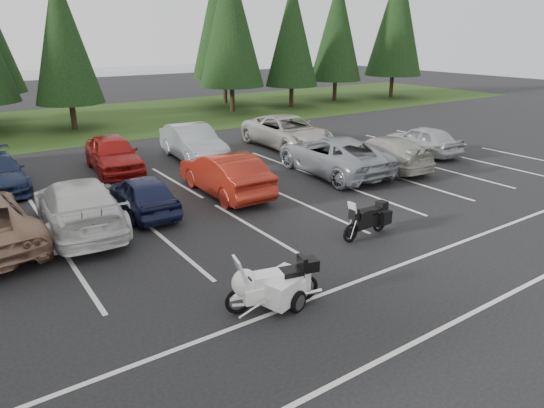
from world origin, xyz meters
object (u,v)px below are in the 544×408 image
(cargo_trailer, at_px, (283,290))
(car_far_4, at_px, (288,132))
(touring_motorcycle, at_px, (273,280))
(adventure_motorcycle, at_px, (366,217))
(car_near_4, at_px, (143,194))
(car_near_5, at_px, (225,174))
(car_near_7, at_px, (382,152))
(car_far_3, at_px, (193,143))
(car_near_8, at_px, (423,140))
(car_far_2, at_px, (113,154))
(car_near_3, at_px, (79,205))
(car_near_6, at_px, (333,155))

(cargo_trailer, bearing_deg, car_far_4, 35.60)
(touring_motorcycle, relative_size, adventure_motorcycle, 1.18)
(car_near_4, relative_size, cargo_trailer, 2.42)
(car_near_5, distance_m, car_far_4, 8.45)
(car_near_7, xyz_separation_m, adventure_motorcycle, (-6.32, -5.31, -0.09))
(car_far_3, bearing_deg, touring_motorcycle, -104.07)
(car_near_8, bearing_deg, car_far_2, -16.16)
(car_near_3, distance_m, car_near_5, 5.51)
(car_near_3, distance_m, car_near_8, 16.98)
(car_far_4, xyz_separation_m, touring_motorcycle, (-9.84, -12.86, -0.15))
(car_near_5, height_order, car_near_8, car_near_5)
(car_far_2, distance_m, touring_motorcycle, 13.33)
(car_near_6, distance_m, adventure_motorcycle, 7.04)
(car_far_4, bearing_deg, car_far_2, 178.55)
(car_near_8, distance_m, touring_motorcycle, 16.54)
(car_near_6, bearing_deg, car_far_2, -32.34)
(car_near_3, bearing_deg, cargo_trailer, 114.49)
(car_near_7, height_order, car_near_8, car_near_7)
(car_near_7, bearing_deg, car_far_4, -76.45)
(car_near_7, bearing_deg, adventure_motorcycle, 43.48)
(adventure_motorcycle, bearing_deg, car_far_4, 60.63)
(car_near_3, relative_size, car_far_3, 1.10)
(adventure_motorcycle, bearing_deg, car_near_4, 125.35)
(car_near_3, height_order, car_near_8, car_near_3)
(cargo_trailer, height_order, adventure_motorcycle, adventure_motorcycle)
(car_far_3, relative_size, car_far_4, 0.85)
(adventure_motorcycle, bearing_deg, car_near_3, 137.51)
(car_near_8, bearing_deg, cargo_trailer, 34.04)
(car_near_6, relative_size, touring_motorcycle, 2.39)
(car_near_7, height_order, adventure_motorcycle, car_near_7)
(car_near_8, height_order, touring_motorcycle, car_near_8)
(car_near_3, xyz_separation_m, car_far_3, (6.83, 6.06, 0.03))
(car_near_7, height_order, cargo_trailer, car_near_7)
(car_near_3, height_order, touring_motorcycle, car_near_3)
(car_near_3, bearing_deg, car_near_5, -169.62)
(car_near_3, height_order, car_far_3, car_far_3)
(adventure_motorcycle, bearing_deg, cargo_trailer, -161.98)
(car_far_3, bearing_deg, car_near_4, -124.40)
(car_near_7, bearing_deg, car_near_4, 0.92)
(car_near_3, relative_size, car_near_5, 1.14)
(car_near_8, xyz_separation_m, cargo_trailer, (-14.37, -7.84, -0.34))
(car_near_6, height_order, car_near_7, car_near_6)
(car_near_3, relative_size, adventure_motorcycle, 2.67)
(car_near_3, distance_m, car_far_4, 13.46)
(car_near_5, distance_m, touring_motorcycle, 8.34)
(car_near_5, bearing_deg, cargo_trailer, 71.28)
(car_near_7, distance_m, touring_motorcycle, 12.95)
(car_near_5, distance_m, cargo_trailer, 8.33)
(cargo_trailer, bearing_deg, car_near_8, 10.84)
(car_near_5, xyz_separation_m, car_far_2, (-2.51, 5.58, 0.00))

